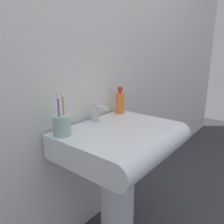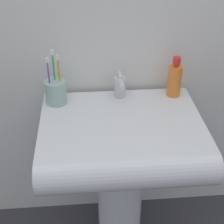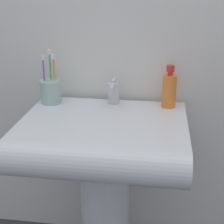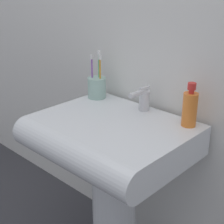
% 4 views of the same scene
% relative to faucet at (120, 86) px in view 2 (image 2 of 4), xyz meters
% --- Properties ---
extents(sink_pedestal, '(0.19, 0.19, 0.60)m').
position_rel_faucet_xyz_m(sink_pedestal, '(-0.01, -0.16, -0.48)').
color(sink_pedestal, white).
rests_on(sink_pedestal, ground).
extents(sink_basin, '(0.62, 0.50, 0.12)m').
position_rel_faucet_xyz_m(sink_basin, '(-0.01, -0.21, -0.12)').
color(sink_basin, white).
rests_on(sink_basin, sink_pedestal).
extents(faucet, '(0.05, 0.12, 0.10)m').
position_rel_faucet_xyz_m(faucet, '(0.00, 0.00, 0.00)').
color(faucet, silver).
rests_on(faucet, sink_basin).
extents(toothbrush_cup, '(0.08, 0.08, 0.22)m').
position_rel_faucet_xyz_m(toothbrush_cup, '(-0.26, -0.02, -0.00)').
color(toothbrush_cup, '#99BFB2').
rests_on(toothbrush_cup, sink_basin).
extents(soap_bottle, '(0.06, 0.06, 0.17)m').
position_rel_faucet_xyz_m(soap_bottle, '(0.23, 0.00, 0.02)').
color(soap_bottle, orange).
rests_on(soap_bottle, sink_basin).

